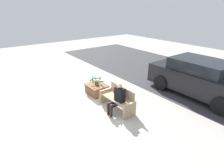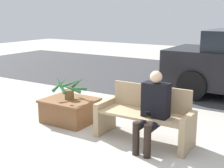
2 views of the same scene
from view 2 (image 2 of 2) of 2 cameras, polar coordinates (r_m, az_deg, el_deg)
ground_plane at (r=4.47m, az=-2.62°, el=-13.51°), size 30.00×30.00×0.00m
road_surface at (r=9.81m, az=17.80°, el=0.62°), size 20.00×6.00×0.01m
bench at (r=4.96m, az=6.05°, el=-5.86°), size 1.53×0.57×0.86m
person_seated at (r=4.63m, az=7.49°, el=-4.24°), size 0.40×0.61×1.16m
planter_box at (r=5.86m, az=-7.74°, el=-4.62°), size 0.93×0.78×0.43m
potted_plant at (r=5.75m, az=-7.82°, el=-0.78°), size 0.63×0.64×0.48m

